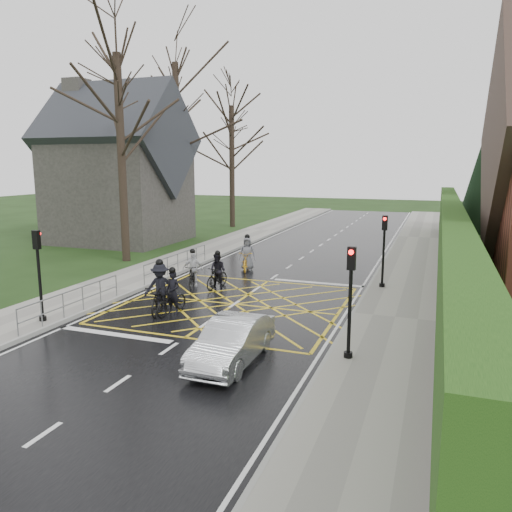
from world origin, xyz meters
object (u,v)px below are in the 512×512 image
Objects in this scene: car at (232,341)px; cyclist_front at (192,273)px; cyclist_back at (217,274)px; cyclist_mid at (160,293)px; cyclist_lead at (247,258)px; cyclist_rear at (172,299)px.

cyclist_front is at bearing 124.07° from car.
cyclist_back reaches higher than car.
cyclist_mid reaches higher than cyclist_front.
cyclist_back is 0.85× the size of cyclist_lead.
cyclist_mid is (-0.50, -0.01, 0.17)m from cyclist_rear.
cyclist_front is at bearing -168.47° from cyclist_back.
cyclist_lead is at bearing 109.04° from car.
cyclist_rear is at bearing -104.62° from cyclist_lead.
cyclist_front is 0.47× the size of car.
cyclist_rear is 5.10m from car.
cyclist_front reaches higher than car.
cyclist_rear is 7.79m from cyclist_lead.
cyclist_lead is 0.55× the size of car.
cyclist_mid is 0.58× the size of car.
cyclist_rear is 0.49× the size of car.
cyclist_lead reaches higher than cyclist_rear.
cyclist_mid reaches higher than cyclist_back.
cyclist_back is 4.00m from cyclist_mid.
car is at bearing -55.80° from cyclist_back.
cyclist_lead reaches higher than cyclist_back.
car is at bearing -56.13° from cyclist_mid.
cyclist_rear reaches higher than cyclist_front.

